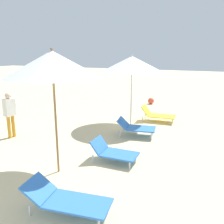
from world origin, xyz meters
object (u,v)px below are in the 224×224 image
umbrella_second (52,64)px  umbrella_farthest (132,64)px  lounger_second_inland (66,199)px  beach_ball (151,101)px  lounger_farthest_shoreside (157,114)px  lounger_second_shoreside (113,152)px  lounger_farthest_inland (136,127)px  person_walking_mid (10,111)px

umbrella_second → umbrella_farthest: size_ratio=1.06×
lounger_second_inland → umbrella_farthest: 5.99m
umbrella_farthest → beach_ball: (-0.37, 4.21, -2.20)m
umbrella_second → lounger_second_inland: umbrella_second is taller
umbrella_second → lounger_farthest_shoreside: 5.83m
umbrella_farthest → lounger_farthest_shoreside: umbrella_farthest is taller
lounger_second_shoreside → lounger_second_inland: size_ratio=0.75×
lounger_farthest_inland → person_walking_mid: 4.25m
person_walking_mid → lounger_farthest_inland: bearing=32.0°
lounger_farthest_shoreside → person_walking_mid: 5.65m
lounger_second_inland → lounger_farthest_shoreside: 6.46m
umbrella_farthest → lounger_farthest_inland: size_ratio=1.97×
umbrella_second → lounger_farthest_inland: bearing=75.4°
lounger_second_shoreside → lounger_farthest_inland: size_ratio=0.88×
lounger_farthest_shoreside → lounger_farthest_inland: size_ratio=1.02×
lounger_second_shoreside → lounger_farthest_inland: (-0.13, 2.12, 0.05)m
lounger_second_shoreside → beach_ball: 7.56m
lounger_second_inland → person_walking_mid: (-4.00, 2.49, 0.65)m
lounger_second_shoreside → beach_ball: size_ratio=3.49×
lounger_second_inland → lounger_farthest_inland: lounger_farthest_inland is taller
beach_ball → person_walking_mid: bearing=-110.9°
lounger_second_inland → lounger_farthest_shoreside: lounger_farthest_shoreside is taller
lounger_second_inland → lounger_farthest_shoreside: bearing=81.1°
lounger_farthest_inland → beach_ball: lounger_farthest_inland is taller
beach_ball → umbrella_second: bearing=-89.0°
umbrella_farthest → lounger_farthest_inland: (0.61, -1.16, -2.06)m
umbrella_farthest → lounger_farthest_shoreside: size_ratio=1.94×
lounger_second_shoreside → person_walking_mid: 3.94m
lounger_second_shoreside → lounger_farthest_shoreside: 4.19m
lounger_farthest_shoreside → beach_ball: 3.50m
umbrella_second → lounger_farthest_shoreside: size_ratio=2.05×
umbrella_second → lounger_farthest_shoreside: (1.05, 5.27, -2.25)m
person_walking_mid → lounger_second_inland: bearing=-26.7°
umbrella_second → lounger_farthest_shoreside: umbrella_second is taller
lounger_farthest_shoreside → lounger_farthest_inland: bearing=-101.3°
lounger_second_inland → lounger_farthest_inland: bearing=84.0°
lounger_farthest_shoreside → lounger_second_inland: bearing=-95.2°
umbrella_second → lounger_second_shoreside: umbrella_second is taller
lounger_second_inland → lounger_farthest_inland: (-0.24, 4.39, 0.05)m
lounger_second_shoreside → beach_ball: bearing=96.1°
lounger_second_shoreside → lounger_farthest_shoreside: (0.09, 4.19, 0.03)m
lounger_farthest_inland → person_walking_mid: size_ratio=0.90×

